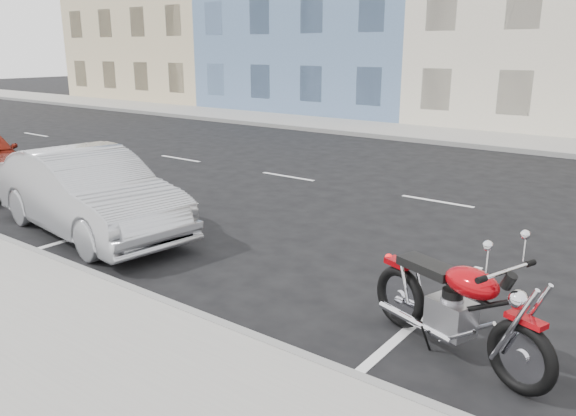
{
  "coord_description": "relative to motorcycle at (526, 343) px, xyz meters",
  "views": [
    {
      "loc": [
        2.43,
        -11.14,
        3.14
      ],
      "look_at": [
        -2.53,
        -4.58,
        0.8
      ],
      "focal_mm": 35.0,
      "sensor_mm": 36.0,
      "label": 1
    }
  ],
  "objects": [
    {
      "name": "sedan_silver",
      "position": [
        -7.42,
        0.43,
        0.2
      ],
      "size": [
        4.63,
        2.11,
        1.47
      ],
      "primitive_type": "imported",
      "rotation": [
        0.0,
        0.0,
        1.44
      ],
      "color": "#A6A8AD",
      "rests_on": "ground"
    },
    {
      "name": "curb_far",
      "position": [
        -6.39,
        13.13,
        -0.45
      ],
      "size": [
        80.0,
        0.12,
        0.16
      ],
      "primitive_type": "cube",
      "color": "gray",
      "rests_on": "ground"
    },
    {
      "name": "ground",
      "position": [
        -1.39,
        6.13,
        -0.53
      ],
      "size": [
        120.0,
        120.0,
        0.0
      ],
      "primitive_type": "plane",
      "color": "black",
      "rests_on": "ground"
    },
    {
      "name": "sidewalk_far",
      "position": [
        -6.39,
        14.83,
        -0.46
      ],
      "size": [
        80.0,
        3.4,
        0.15
      ],
      "primitive_type": "cube",
      "color": "gray",
      "rests_on": "ground"
    },
    {
      "name": "bldg_far_west",
      "position": [
        -27.39,
        22.43,
        5.47
      ],
      "size": [
        12.0,
        12.0,
        12.0
      ],
      "primitive_type": "cube",
      "color": "#CBB88E",
      "rests_on": "ground"
    },
    {
      "name": "motorcycle",
      "position": [
        0.0,
        0.0,
        0.0
      ],
      "size": [
        2.23,
        1.05,
        1.17
      ],
      "rotation": [
        0.0,
        0.0,
        -0.34
      ],
      "color": "black",
      "rests_on": "ground"
    },
    {
      "name": "curb_near",
      "position": [
        -6.39,
        -0.87,
        -0.45
      ],
      "size": [
        80.0,
        0.12,
        0.16
      ],
      "primitive_type": "cube",
      "color": "gray",
      "rests_on": "ground"
    }
  ]
}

